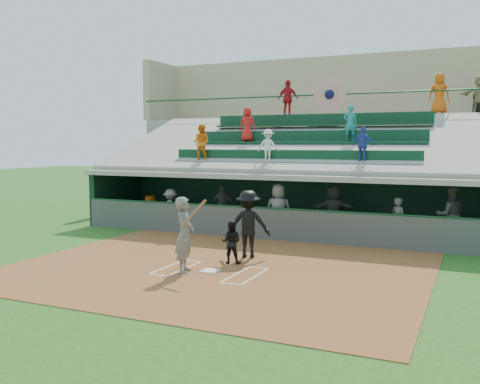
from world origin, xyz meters
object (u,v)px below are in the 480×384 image
at_px(white_table, 151,214).
at_px(trash_bin, 480,104).
at_px(batter_at_plate, 185,234).
at_px(catcher, 231,242).
at_px(water_cooler, 150,201).
at_px(home_plate, 210,271).

height_order(white_table, trash_bin, trash_bin).
relative_size(batter_at_plate, catcher, 1.65).
bearing_deg(white_table, water_cooler, -112.36).
bearing_deg(home_plate, white_table, 133.55).
bearing_deg(batter_at_plate, catcher, 65.14).
height_order(batter_at_plate, white_table, batter_at_plate).
bearing_deg(white_table, home_plate, -59.11).
bearing_deg(white_table, batter_at_plate, -63.33).
bearing_deg(trash_bin, white_table, -150.61).
bearing_deg(catcher, white_table, -52.01).
distance_m(batter_at_plate, trash_bin, 15.84).
bearing_deg(water_cooler, white_table, 80.30).
bearing_deg(water_cooler, home_plate, -46.15).
distance_m(home_plate, trash_bin, 15.60).
height_order(catcher, white_table, catcher).
distance_m(batter_at_plate, catcher, 1.63).
relative_size(batter_at_plate, trash_bin, 2.13).
xyz_separation_m(home_plate, trash_bin, (6.33, 13.35, 5.03)).
xyz_separation_m(home_plate, batter_at_plate, (-0.57, -0.33, 0.98)).
relative_size(batter_at_plate, water_cooler, 4.97).
bearing_deg(catcher, water_cooler, -51.66).
height_order(home_plate, water_cooler, water_cooler).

